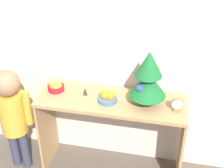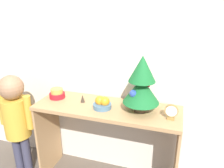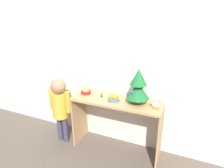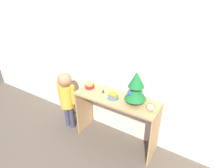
% 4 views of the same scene
% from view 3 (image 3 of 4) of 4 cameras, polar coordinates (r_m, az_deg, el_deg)
% --- Properties ---
extents(ground_plane, '(12.00, 12.00, 0.00)m').
position_cam_3_polar(ground_plane, '(2.58, -0.55, -23.09)').
color(ground_plane, brown).
extents(back_wall, '(7.00, 0.05, 2.50)m').
position_cam_3_polar(back_wall, '(2.39, 3.75, 7.35)').
color(back_wall, beige).
rests_on(back_wall, ground_plane).
extents(console_table, '(1.21, 0.41, 0.78)m').
position_cam_3_polar(console_table, '(2.39, 1.39, -9.24)').
color(console_table, tan).
rests_on(console_table, ground_plane).
extents(mini_tree, '(0.29, 0.29, 0.45)m').
position_cam_3_polar(mini_tree, '(2.15, 8.50, -0.73)').
color(mini_tree, '#4C3828').
rests_on(mini_tree, console_table).
extents(fruit_bowl, '(0.15, 0.15, 0.10)m').
position_cam_3_polar(fruit_bowl, '(2.27, 0.50, -4.54)').
color(fruit_bowl, '#476B84').
rests_on(fruit_bowl, console_table).
extents(singing_bowl, '(0.14, 0.14, 0.09)m').
position_cam_3_polar(singing_bowl, '(2.53, -8.54, -2.33)').
color(singing_bowl, '#AD1923').
rests_on(singing_bowl, console_table).
extents(desk_clock, '(0.10, 0.04, 0.12)m').
position_cam_3_polar(desk_clock, '(2.12, 14.11, -6.52)').
color(desk_clock, olive).
rests_on(desk_clock, console_table).
extents(figurine, '(0.04, 0.04, 0.07)m').
position_cam_3_polar(figurine, '(2.40, -3.43, -3.48)').
color(figurine, '#382D23').
rests_on(figurine, console_table).
extents(child_figure, '(0.36, 0.23, 1.01)m').
position_cam_3_polar(child_figure, '(2.68, -16.60, -6.09)').
color(child_figure, '#38384C').
rests_on(child_figure, ground_plane).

